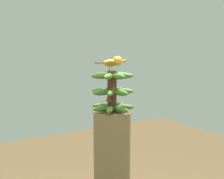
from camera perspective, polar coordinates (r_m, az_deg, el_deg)
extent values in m
cylinder|color=#4C2D1E|center=(1.79, 0.00, -0.39)|extent=(0.05, 0.05, 0.24)
ellipsoid|color=#4D7435|center=(1.83, -1.98, -3.19)|extent=(0.10, 0.12, 0.03)
ellipsoid|color=#467234|center=(1.77, -1.94, -3.54)|extent=(0.13, 0.04, 0.03)
ellipsoid|color=#4D7327|center=(1.74, -0.37, -3.76)|extent=(0.11, 0.12, 0.03)
ellipsoid|color=#497A35|center=(1.75, 1.49, -3.66)|extent=(0.05, 0.13, 0.03)
ellipsoid|color=#476E31|center=(1.81, 2.16, -3.32)|extent=(0.13, 0.09, 0.03)
ellipsoid|color=#496B28|center=(1.86, 1.22, -3.02)|extent=(0.13, 0.08, 0.03)
ellipsoid|color=#507632|center=(1.87, -0.58, -2.96)|extent=(0.07, 0.13, 0.03)
ellipsoid|color=#417727|center=(1.74, 1.49, -0.60)|extent=(0.06, 0.13, 0.03)
ellipsoid|color=#4E7C2C|center=(1.79, 2.07, -0.36)|extent=(0.13, 0.09, 0.03)
ellipsoid|color=#3D752D|center=(1.84, 1.11, -0.15)|extent=(0.13, 0.08, 0.03)
ellipsoid|color=#487E25|center=(1.85, -0.63, -0.12)|extent=(0.07, 0.13, 0.03)
ellipsoid|color=#45762E|center=(1.81, -1.93, -0.29)|extent=(0.10, 0.12, 0.03)
ellipsoid|color=#476E2B|center=(1.75, -1.82, -0.54)|extent=(0.13, 0.04, 0.03)
ellipsoid|color=#406E29|center=(1.72, -0.28, -0.68)|extent=(0.11, 0.12, 0.03)
ellipsoid|color=#4D7027|center=(1.84, -0.26, 2.78)|extent=(0.09, 0.13, 0.03)
ellipsoid|color=#507027|center=(1.81, -1.69, 2.70)|extent=(0.09, 0.13, 0.03)
ellipsoid|color=#476F30|center=(1.76, -1.90, 2.55)|extent=(0.13, 0.06, 0.03)
ellipsoid|color=#4B7430|center=(1.72, -0.64, 2.44)|extent=(0.12, 0.11, 0.03)
ellipsoid|color=#436C2C|center=(1.73, 1.13, 2.47)|extent=(0.04, 0.12, 0.03)
ellipsoid|color=#477835|center=(1.77, 2.00, 2.60)|extent=(0.12, 0.10, 0.03)
ellipsoid|color=#467030|center=(1.82, 1.35, 2.74)|extent=(0.13, 0.06, 0.03)
cone|color=brown|center=(1.76, -0.58, -1.25)|extent=(0.04, 0.04, 0.06)
cone|color=brown|center=(1.75, 0.28, 0.36)|extent=(0.04, 0.04, 0.06)
cylinder|color=#C68933|center=(1.78, -0.10, 3.89)|extent=(0.01, 0.01, 0.02)
cylinder|color=#C68933|center=(1.80, -0.39, 3.93)|extent=(0.01, 0.00, 0.02)
ellipsoid|color=orange|center=(1.79, -0.25, 4.97)|extent=(0.10, 0.06, 0.04)
ellipsoid|color=brown|center=(1.77, -0.14, 4.94)|extent=(0.07, 0.02, 0.03)
ellipsoid|color=brown|center=(1.80, -0.62, 4.99)|extent=(0.07, 0.02, 0.03)
cube|color=brown|center=(1.76, -2.42, 4.99)|extent=(0.06, 0.03, 0.01)
sphere|color=orange|center=(1.80, 0.99, 5.33)|extent=(0.06, 0.06, 0.06)
sphere|color=black|center=(1.83, 0.93, 5.49)|extent=(0.01, 0.01, 0.01)
cone|color=orange|center=(1.82, 2.04, 5.34)|extent=(0.03, 0.03, 0.02)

